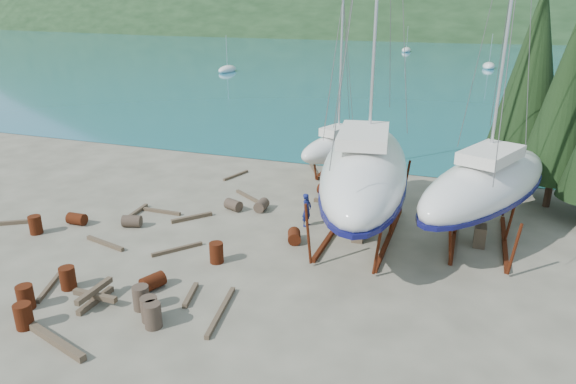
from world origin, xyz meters
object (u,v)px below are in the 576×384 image
(large_sailboat_far, at_px, (487,184))
(worker, at_px, (307,210))
(large_sailboat_near, at_px, (365,169))
(small_sailboat_shore, at_px, (337,146))

(large_sailboat_far, height_order, worker, large_sailboat_far)
(large_sailboat_near, bearing_deg, worker, 168.82)
(small_sailboat_shore, relative_size, worker, 6.48)
(large_sailboat_far, relative_size, worker, 10.21)
(small_sailboat_shore, bearing_deg, large_sailboat_near, -47.08)
(large_sailboat_near, relative_size, small_sailboat_shore, 1.86)
(large_sailboat_near, relative_size, worker, 12.07)
(large_sailboat_near, xyz_separation_m, small_sailboat_shore, (-3.56, 8.80, -1.44))
(large_sailboat_far, bearing_deg, small_sailboat_shore, 162.37)
(small_sailboat_shore, xyz_separation_m, worker, (0.82, -8.66, -0.94))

